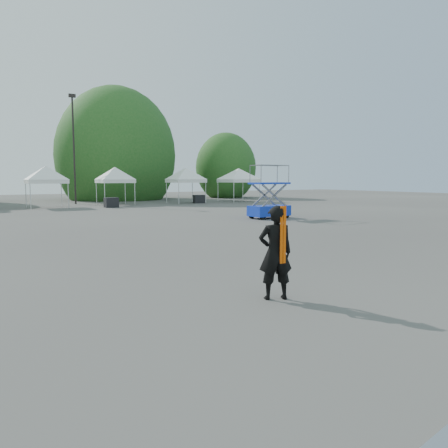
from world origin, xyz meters
TOP-DOWN VIEW (x-y plane):
  - ground at (0.00, 0.00)m, footprint 120.00×120.00m
  - light_pole_east at (3.00, 32.00)m, footprint 0.60×0.25m
  - tree_mid_e at (9.00, 39.00)m, footprint 5.12×5.12m
  - tree_far_e at (22.00, 37.00)m, footprint 3.84×3.84m
  - tent_e at (-0.05, 28.06)m, footprint 4.17×4.17m
  - tent_f at (5.78, 28.99)m, footprint 4.02×4.02m
  - tent_g at (12.44, 28.52)m, footprint 4.22×4.22m
  - tent_h at (18.09, 28.03)m, footprint 4.59×4.59m
  - man at (-0.65, -2.42)m, footprint 0.78×0.64m
  - scissor_lift at (9.59, 11.50)m, footprint 2.48×1.37m
  - crate_mid at (4.43, 25.72)m, footprint 1.05×0.83m
  - crate_east at (13.34, 27.58)m, footprint 1.08×0.89m

SIDE VIEW (x-z plane):
  - ground at x=0.00m, z-range 0.00..0.00m
  - crate_east at x=13.34m, z-range 0.00..0.77m
  - crate_mid at x=4.43m, z-range 0.00..0.80m
  - man at x=-0.65m, z-range 0.00..1.83m
  - scissor_lift at x=9.59m, z-range 0.01..3.12m
  - tent_f at x=5.78m, z-range 1.12..5.00m
  - tent_e at x=-0.05m, z-range 1.12..5.00m
  - tent_g at x=12.44m, z-range 1.12..5.00m
  - tent_h at x=18.09m, z-range 1.12..5.00m
  - tree_far_e at x=22.00m, z-range 0.70..6.55m
  - tree_mid_e at x=9.00m, z-range 0.94..8.74m
  - light_pole_east at x=3.00m, z-range 0.62..10.42m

